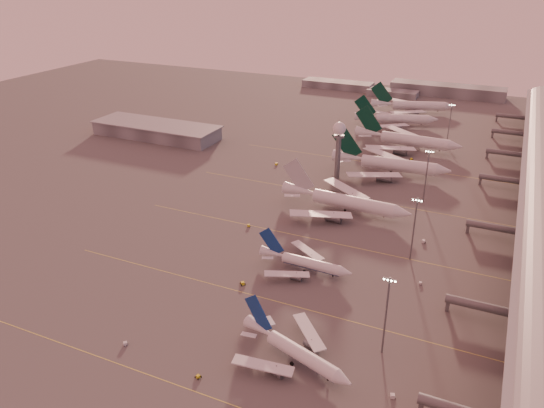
% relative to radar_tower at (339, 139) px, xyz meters
% --- Properties ---
extents(ground, '(700.00, 700.00, 0.00)m').
position_rel_radar_tower_xyz_m(ground, '(-5.00, -120.00, -20.95)').
color(ground, '#514F4E').
rests_on(ground, ground).
extents(taxiway_markings, '(180.00, 185.25, 0.02)m').
position_rel_radar_tower_xyz_m(taxiway_markings, '(25.00, -64.00, -20.94)').
color(taxiway_markings, '#E6DB51').
rests_on(taxiway_markings, ground).
extents(hangar, '(82.00, 27.00, 8.50)m').
position_rel_radar_tower_xyz_m(hangar, '(-125.00, 20.00, -16.63)').
color(hangar, '#5C5E63').
rests_on(hangar, ground).
extents(radar_tower, '(6.40, 6.40, 31.10)m').
position_rel_radar_tower_xyz_m(radar_tower, '(0.00, 0.00, 0.00)').
color(radar_tower, slate).
rests_on(radar_tower, ground).
extents(mast_a, '(3.60, 0.56, 25.00)m').
position_rel_radar_tower_xyz_m(mast_a, '(53.00, -120.00, -7.21)').
color(mast_a, slate).
rests_on(mast_a, ground).
extents(mast_b, '(3.60, 0.56, 25.00)m').
position_rel_radar_tower_xyz_m(mast_b, '(50.00, -65.00, -7.21)').
color(mast_b, slate).
rests_on(mast_b, ground).
extents(mast_c, '(3.60, 0.56, 25.00)m').
position_rel_radar_tower_xyz_m(mast_c, '(45.00, -10.00, -7.21)').
color(mast_c, slate).
rests_on(mast_c, ground).
extents(mast_d, '(3.60, 0.56, 25.00)m').
position_rel_radar_tower_xyz_m(mast_d, '(43.00, 80.00, -7.21)').
color(mast_d, slate).
rests_on(mast_d, ground).
extents(distant_horizon, '(165.00, 37.50, 9.00)m').
position_rel_radar_tower_xyz_m(distant_horizon, '(-2.38, 205.14, -17.06)').
color(distant_horizon, '#5C5E63').
rests_on(distant_horizon, ground).
extents(narrowbody_near, '(36.85, 28.92, 14.92)m').
position_rel_radar_tower_xyz_m(narrowbody_near, '(32.05, -133.83, -17.93)').
color(narrowbody_near, white).
rests_on(narrowbody_near, ground).
extents(narrowbody_mid, '(35.83, 28.59, 14.00)m').
position_rel_radar_tower_xyz_m(narrowbody_mid, '(17.23, -88.63, -18.12)').
color(narrowbody_mid, white).
rests_on(narrowbody_mid, ground).
extents(widebody_white, '(59.92, 47.91, 21.06)m').
position_rel_radar_tower_xyz_m(widebody_white, '(15.41, -35.68, -17.30)').
color(widebody_white, white).
rests_on(widebody_white, ground).
extents(greentail_a, '(62.00, 49.98, 22.51)m').
position_rel_radar_tower_xyz_m(greentail_a, '(22.90, 18.12, -16.97)').
color(greentail_a, white).
rests_on(greentail_a, ground).
extents(greentail_b, '(63.53, 51.25, 23.06)m').
position_rel_radar_tower_xyz_m(greentail_b, '(22.64, 62.04, -16.88)').
color(greentail_b, white).
rests_on(greentail_b, ground).
extents(greentail_c, '(54.02, 42.93, 20.34)m').
position_rel_radar_tower_xyz_m(greentail_c, '(6.30, 107.09, -17.36)').
color(greentail_c, white).
rests_on(greentail_c, ground).
extents(greentail_d, '(58.71, 46.66, 22.09)m').
position_rel_radar_tower_xyz_m(greentail_d, '(9.82, 145.17, -17.05)').
color(greentail_d, white).
rests_on(greentail_d, ground).
extents(gsv_truck_a, '(5.31, 5.22, 2.21)m').
position_rel_radar_tower_xyz_m(gsv_truck_a, '(-14.84, -147.60, -19.82)').
color(gsv_truck_a, silver).
rests_on(gsv_truck_a, ground).
extents(gsv_tug_near, '(2.47, 3.38, 0.87)m').
position_rel_radar_tower_xyz_m(gsv_tug_near, '(10.99, -150.48, -20.50)').
color(gsv_tug_near, yellow).
rests_on(gsv_tug_near, ground).
extents(gsv_catering_a, '(5.97, 4.13, 4.49)m').
position_rel_radar_tower_xyz_m(gsv_catering_a, '(59.88, -135.89, -18.71)').
color(gsv_catering_a, silver).
rests_on(gsv_catering_a, ground).
extents(gsv_tug_mid, '(4.13, 4.18, 1.05)m').
position_rel_radar_tower_xyz_m(gsv_tug_mid, '(1.24, -105.99, -20.41)').
color(gsv_tug_mid, yellow).
rests_on(gsv_tug_mid, ground).
extents(gsv_truck_b, '(4.79, 1.88, 1.92)m').
position_rel_radar_tower_xyz_m(gsv_truck_b, '(56.93, -80.41, -19.97)').
color(gsv_truck_b, silver).
rests_on(gsv_truck_b, ground).
extents(gsv_truck_c, '(5.49, 4.83, 2.19)m').
position_rel_radar_tower_xyz_m(gsv_truck_c, '(-16.25, -66.03, -19.83)').
color(gsv_truck_c, yellow).
rests_on(gsv_truck_c, ground).
extents(gsv_catering_b, '(6.05, 3.65, 4.63)m').
position_rel_radar_tower_xyz_m(gsv_catering_b, '(52.52, -50.04, -18.64)').
color(gsv_catering_b, silver).
rests_on(gsv_catering_b, ground).
extents(gsv_tug_far, '(2.69, 4.00, 1.07)m').
position_rel_radar_tower_xyz_m(gsv_tug_far, '(13.42, -12.74, -20.40)').
color(gsv_tug_far, silver).
rests_on(gsv_tug_far, ground).
extents(gsv_truck_d, '(2.53, 6.30, 2.52)m').
position_rel_radar_tower_xyz_m(gsv_truck_d, '(-35.91, 5.56, -19.67)').
color(gsv_truck_d, yellow).
rests_on(gsv_truck_d, ground).
extents(gsv_tug_hangar, '(4.28, 3.05, 1.12)m').
position_rel_radar_tower_xyz_m(gsv_tug_hangar, '(29.25, 43.02, -20.37)').
color(gsv_tug_hangar, yellow).
rests_on(gsv_tug_hangar, ground).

